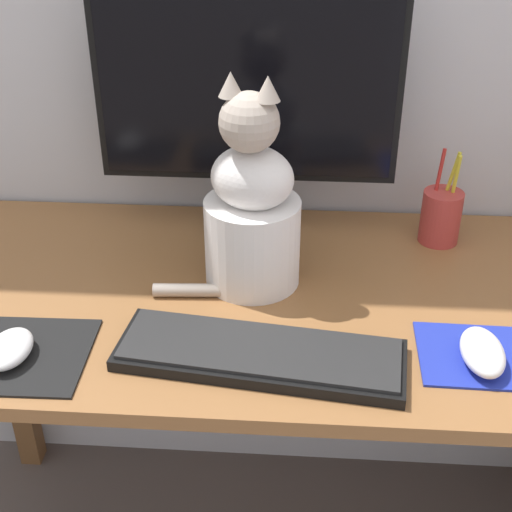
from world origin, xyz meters
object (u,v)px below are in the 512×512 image
at_px(computer_mouse_right, 482,352).
at_px(pen_cup, 441,216).
at_px(keyboard, 260,354).
at_px(computer_mouse_left, 9,349).
at_px(monitor, 247,102).
at_px(cat, 251,211).

relative_size(computer_mouse_right, pen_cup, 0.63).
distance_m(keyboard, computer_mouse_left, 0.37).
relative_size(monitor, pen_cup, 3.01).
distance_m(monitor, cat, 0.22).
height_order(computer_mouse_left, pen_cup, pen_cup).
bearing_deg(monitor, keyboard, -82.98).
relative_size(monitor, keyboard, 1.24).
distance_m(cat, pen_cup, 0.39).
distance_m(keyboard, cat, 0.25).
bearing_deg(pen_cup, cat, -154.27).
relative_size(keyboard, cat, 1.19).
xyz_separation_m(cat, pen_cup, (0.34, 0.17, -0.08)).
bearing_deg(cat, monitor, 113.04).
bearing_deg(computer_mouse_right, pen_cup, 91.17).
distance_m(computer_mouse_right, cat, 0.42).
xyz_separation_m(keyboard, computer_mouse_left, (-0.37, -0.02, 0.01)).
bearing_deg(monitor, computer_mouse_left, -127.33).
bearing_deg(keyboard, computer_mouse_left, -169.22).
xyz_separation_m(monitor, keyboard, (0.05, -0.39, -0.25)).
relative_size(keyboard, pen_cup, 2.43).
relative_size(computer_mouse_right, cat, 0.31).
height_order(monitor, computer_mouse_left, monitor).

